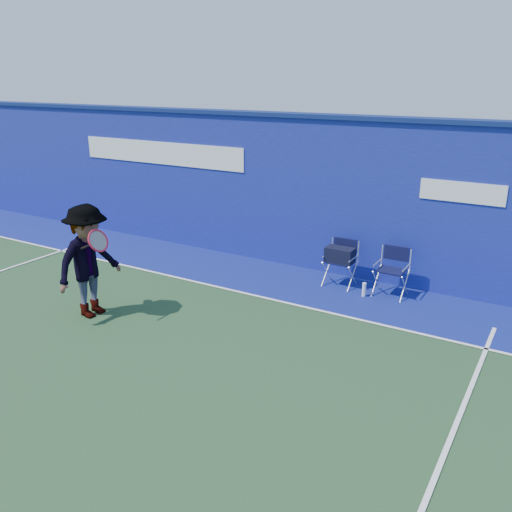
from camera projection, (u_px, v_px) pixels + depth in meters
The scene contains 8 objects.
ground at pixel (98, 365), 7.42m from camera, with size 80.00×80.00×0.00m, color #244424.
stadium_wall at pixel (280, 189), 11.16m from camera, with size 24.00×0.50×3.08m.
out_of_bounds_strip at pixel (253, 275), 10.76m from camera, with size 24.00×1.80×0.01m, color navy.
court_lines at pixel (129, 347), 7.91m from camera, with size 24.00×12.00×0.01m.
directors_chair_left at pixel (340, 267), 10.13m from camera, with size 0.52×0.46×0.87m.
directors_chair_right at pixel (391, 281), 9.70m from camera, with size 0.52×0.47×0.87m.
water_bottle at pixel (364, 290), 9.68m from camera, with size 0.07×0.07×0.26m, color white.
tennis_player at pixel (89, 261), 8.71m from camera, with size 0.87×1.23×1.87m.
Camera 1 is at (5.22, -4.52, 3.78)m, focal length 38.00 mm.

